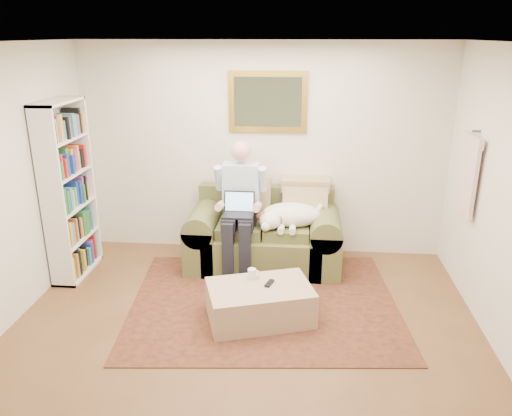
# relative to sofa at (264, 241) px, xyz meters

# --- Properties ---
(room_shell) EXTENTS (4.51, 5.00, 2.61)m
(room_shell) POSITION_rel_sofa_xyz_m (-0.07, -1.66, 0.99)
(room_shell) COLOR brown
(room_shell) RESTS_ON ground
(rug) EXTENTS (2.93, 2.43, 0.01)m
(rug) POSITION_rel_sofa_xyz_m (0.08, -0.92, -0.31)
(rug) COLOR black
(rug) RESTS_ON room_shell
(sofa) EXTENTS (1.80, 0.92, 1.08)m
(sofa) POSITION_rel_sofa_xyz_m (0.00, 0.00, 0.00)
(sofa) COLOR brown
(sofa) RESTS_ON room_shell
(seated_man) EXTENTS (0.59, 0.85, 1.51)m
(seated_man) POSITION_rel_sofa_xyz_m (-0.27, -0.17, 0.45)
(seated_man) COLOR #8CA7D8
(seated_man) RESTS_ON sofa
(laptop) EXTENTS (0.35, 0.28, 0.25)m
(laptop) POSITION_rel_sofa_xyz_m (-0.27, -0.23, 0.48)
(laptop) COLOR black
(laptop) RESTS_ON seated_man
(sleeping_dog) EXTENTS (0.74, 0.47, 0.28)m
(sleeping_dog) POSITION_rel_sofa_xyz_m (0.32, -0.09, 0.38)
(sleeping_dog) COLOR white
(sleeping_dog) RESTS_ON sofa
(ottoman) EXTENTS (1.13, 0.90, 0.36)m
(ottoman) POSITION_rel_sofa_xyz_m (0.06, -1.24, -0.13)
(ottoman) COLOR tan
(ottoman) RESTS_ON room_shell
(coffee_mug) EXTENTS (0.08, 0.08, 0.10)m
(coffee_mug) POSITION_rel_sofa_xyz_m (-0.03, -1.07, 0.10)
(coffee_mug) COLOR white
(coffee_mug) RESTS_ON ottoman
(tv_remote) EXTENTS (0.09, 0.16, 0.02)m
(tv_remote) POSITION_rel_sofa_xyz_m (0.15, -1.18, 0.06)
(tv_remote) COLOR black
(tv_remote) RESTS_ON ottoman
(bookshelf) EXTENTS (0.28, 0.80, 2.00)m
(bookshelf) POSITION_rel_sofa_xyz_m (-2.17, -0.41, 0.69)
(bookshelf) COLOR white
(bookshelf) RESTS_ON room_shell
(wall_mirror) EXTENTS (0.94, 0.04, 0.72)m
(wall_mirror) POSITION_rel_sofa_xyz_m (0.00, 0.46, 1.59)
(wall_mirror) COLOR gold
(wall_mirror) RESTS_ON room_shell
(hanging_shirt) EXTENTS (0.06, 0.52, 0.90)m
(hanging_shirt) POSITION_rel_sofa_xyz_m (2.12, -0.41, 1.04)
(hanging_shirt) COLOR beige
(hanging_shirt) RESTS_ON room_shell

